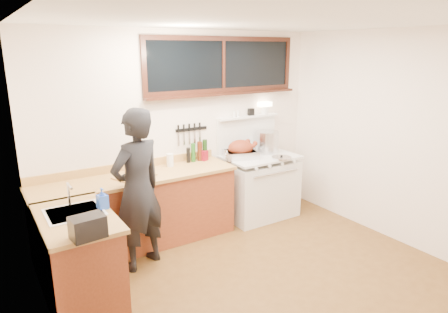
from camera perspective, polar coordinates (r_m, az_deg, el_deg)
ground_plane at (r=4.43m, az=5.65°, el=-17.26°), size 4.00×3.50×0.02m
room_shell at (r=3.81m, az=6.29°, el=4.36°), size 4.10×3.60×2.65m
counter_back at (r=5.00m, az=-12.10°, el=-7.57°), size 2.44×0.64×1.00m
counter_left at (r=4.07m, az=-20.03°, el=-13.78°), size 0.64×1.09×0.90m
sink_unit at (r=3.97m, az=-20.52°, el=-8.22°), size 0.50×0.45×0.37m
vintage_stove at (r=5.79m, az=4.96°, el=-3.98°), size 1.02×0.74×1.61m
back_window at (r=5.50m, az=-0.05°, el=12.08°), size 2.32×0.13×0.77m
left_doorway at (r=2.70m, az=-21.60°, el=-14.03°), size 0.02×1.04×2.17m
knife_strip at (r=5.34m, az=-4.81°, el=3.79°), size 0.46×0.03×0.28m
man at (r=4.39m, az=-12.24°, el=-4.71°), size 0.76×0.62×1.78m
soap_bottle at (r=3.92m, az=-17.01°, el=-5.76°), size 0.10×0.10×0.20m
toaster at (r=3.39m, az=-18.89°, el=-9.52°), size 0.28×0.21×0.18m
cutting_board at (r=4.79m, az=-12.67°, el=-2.25°), size 0.52×0.45×0.14m
roast_turkey at (r=5.50m, az=2.42°, el=0.87°), size 0.53×0.45×0.25m
stockpot at (r=5.81m, az=6.17°, el=2.10°), size 0.42×0.42×0.31m
saucepan at (r=5.87m, az=5.18°, el=1.30°), size 0.20×0.29×0.12m
pot_lid at (r=5.54m, az=8.21°, el=-0.14°), size 0.36×0.36×0.04m
coffee_tin at (r=5.38m, az=-2.84°, el=0.13°), size 0.11×0.10×0.14m
pitcher at (r=5.14m, az=-7.71°, el=-0.51°), size 0.09×0.09×0.17m
bottle_cluster at (r=5.35m, az=-3.71°, el=0.70°), size 0.31×0.07×0.28m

